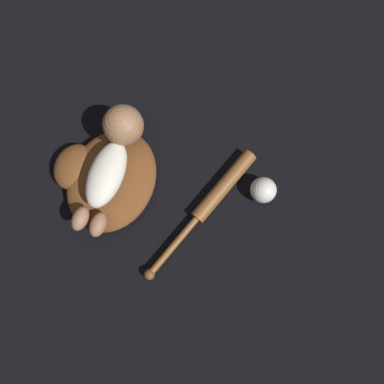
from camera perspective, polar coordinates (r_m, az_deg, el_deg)
ground_plane at (r=1.19m, az=-11.62°, el=3.70°), size 6.00×6.00×0.00m
baseball_glove at (r=1.15m, az=-13.05°, el=2.12°), size 0.34×0.33×0.07m
baby_figure at (r=1.08m, az=-11.91°, el=5.67°), size 0.38×0.14×0.12m
baseball_bat at (r=1.12m, az=3.30°, el=-0.96°), size 0.47×0.16×0.04m
baseball at (r=1.13m, az=10.80°, el=0.29°), size 0.08×0.08×0.08m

